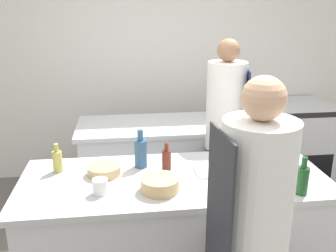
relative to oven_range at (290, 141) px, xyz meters
name	(u,v)px	position (x,y,z in m)	size (l,w,h in m)	color
wall_back	(149,60)	(-1.65, 0.41, 0.94)	(8.00, 0.06, 2.80)	silver
prep_counter	(174,235)	(-1.65, -1.72, 0.00)	(2.07, 0.84, 0.91)	silver
pass_counter	(174,165)	(-1.49, -0.53, 0.00)	(1.88, 0.72, 0.91)	silver
oven_range	(290,141)	(0.00, 0.00, 0.00)	(0.91, 0.72, 0.92)	silver
chef_at_prep_near	(251,240)	(-1.35, -2.40, 0.40)	(0.39, 0.37, 1.73)	black
chef_at_stove	(225,139)	(-1.09, -0.96, 0.43)	(0.38, 0.36, 1.76)	black
bottle_olive_oil	(302,179)	(-0.91, -2.04, 0.55)	(0.07, 0.07, 0.24)	#19471E
bottle_vinegar	(57,161)	(-2.45, -1.52, 0.53)	(0.07, 0.07, 0.21)	#B2A84C
bottle_wine	(141,152)	(-1.87, -1.52, 0.56)	(0.09, 0.09, 0.28)	#2D5175
bottle_cooking_oil	(167,159)	(-1.69, -1.59, 0.53)	(0.06, 0.06, 0.20)	#5B2319
bottle_sauce	(264,170)	(-1.12, -1.94, 0.58)	(0.07, 0.07, 0.32)	silver
bowl_mixing_large	(104,170)	(-2.13, -1.61, 0.48)	(0.23, 0.23, 0.06)	tan
bowl_prep_small	(276,161)	(-0.90, -1.61, 0.49)	(0.19, 0.19, 0.07)	tan
bowl_ceramic_blue	(160,184)	(-1.77, -1.89, 0.50)	(0.24, 0.24, 0.09)	tan
cup	(100,186)	(-2.14, -1.89, 0.50)	(0.09, 0.09, 0.10)	white
cutting_board	(223,171)	(-1.30, -1.67, 0.46)	(0.40, 0.21, 0.01)	white
stockpot	(232,108)	(-0.89, -0.49, 0.57)	(0.24, 0.24, 0.23)	silver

